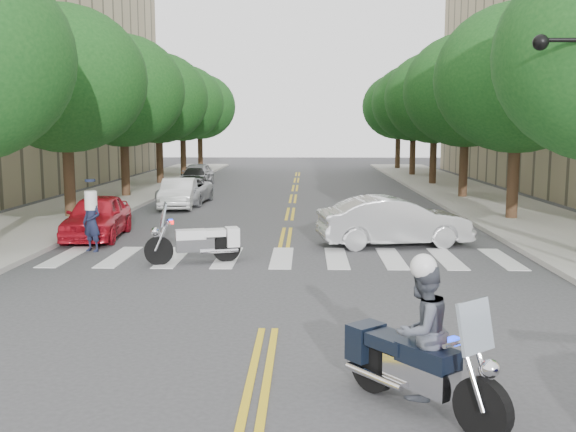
{
  "coord_description": "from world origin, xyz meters",
  "views": [
    {
      "loc": [
        0.68,
        -11.33,
        3.65
      ],
      "look_at": [
        0.19,
        5.81,
        1.3
      ],
      "focal_mm": 40.0,
      "sensor_mm": 36.0,
      "label": 1
    }
  ],
  "objects_px": {
    "motorcycle_parked": "(201,242)",
    "officer_standing": "(92,223)",
    "convertible": "(394,221)",
    "motorcycle_police": "(418,341)"
  },
  "relations": [
    {
      "from": "motorcycle_parked",
      "to": "officer_standing",
      "type": "distance_m",
      "value": 3.86
    },
    {
      "from": "officer_standing",
      "to": "convertible",
      "type": "bearing_deg",
      "value": 33.73
    },
    {
      "from": "motorcycle_parked",
      "to": "officer_standing",
      "type": "relative_size",
      "value": 1.47
    },
    {
      "from": "convertible",
      "to": "motorcycle_parked",
      "type": "bearing_deg",
      "value": 106.01
    },
    {
      "from": "motorcycle_police",
      "to": "motorcycle_parked",
      "type": "height_order",
      "value": "motorcycle_police"
    },
    {
      "from": "motorcycle_police",
      "to": "convertible",
      "type": "height_order",
      "value": "motorcycle_police"
    },
    {
      "from": "officer_standing",
      "to": "convertible",
      "type": "height_order",
      "value": "officer_standing"
    },
    {
      "from": "motorcycle_police",
      "to": "officer_standing",
      "type": "xyz_separation_m",
      "value": [
        -7.82,
        10.68,
        -0.06
      ]
    },
    {
      "from": "convertible",
      "to": "officer_standing",
      "type": "bearing_deg",
      "value": 87.46
    },
    {
      "from": "motorcycle_police",
      "to": "motorcycle_parked",
      "type": "distance_m",
      "value": 10.1
    }
  ]
}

